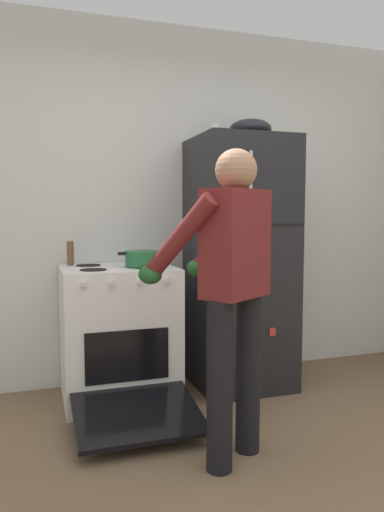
{
  "coord_description": "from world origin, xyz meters",
  "views": [
    {
      "loc": [
        -0.98,
        -1.7,
        1.28
      ],
      "look_at": [
        0.02,
        1.32,
        1.0
      ],
      "focal_mm": 33.87,
      "sensor_mm": 36.0,
      "label": 1
    }
  ],
  "objects_px": {
    "refrigerator": "(239,263)",
    "coffee_mug": "(215,131)",
    "pepper_mill": "(70,253)",
    "stove_range": "(119,335)",
    "red_pot": "(142,258)",
    "mixing_bowl": "(250,129)",
    "person_cook": "(229,277)"
  },
  "relations": [
    {
      "from": "red_pot",
      "to": "mixing_bowl",
      "type": "xyz_separation_m",
      "value": [
        0.82,
        0.05,
        0.92
      ]
    },
    {
      "from": "coffee_mug",
      "to": "pepper_mill",
      "type": "relative_size",
      "value": 0.68
    },
    {
      "from": "person_cook",
      "to": "pepper_mill",
      "type": "relative_size",
      "value": 9.75
    },
    {
      "from": "refrigerator",
      "to": "person_cook",
      "type": "xyz_separation_m",
      "value": [
        -0.51,
        -1.02,
        0.04
      ]
    },
    {
      "from": "pepper_mill",
      "to": "person_cook",
      "type": "bearing_deg",
      "value": -60.19
    },
    {
      "from": "person_cook",
      "to": "coffee_mug",
      "type": "height_order",
      "value": "coffee_mug"
    },
    {
      "from": "refrigerator",
      "to": "pepper_mill",
      "type": "xyz_separation_m",
      "value": [
        -1.2,
        0.2,
        0.09
      ]
    },
    {
      "from": "stove_range",
      "to": "pepper_mill",
      "type": "height_order",
      "value": "pepper_mill"
    },
    {
      "from": "coffee_mug",
      "to": "pepper_mill",
      "type": "distance_m",
      "value": 1.36
    },
    {
      "from": "red_pot",
      "to": "coffee_mug",
      "type": "height_order",
      "value": "coffee_mug"
    },
    {
      "from": "person_cook",
      "to": "pepper_mill",
      "type": "distance_m",
      "value": 1.4
    },
    {
      "from": "refrigerator",
      "to": "coffee_mug",
      "type": "bearing_deg",
      "value": 164.17
    },
    {
      "from": "mixing_bowl",
      "to": "pepper_mill",
      "type": "bearing_deg",
      "value": 171.15
    },
    {
      "from": "person_cook",
      "to": "coffee_mug",
      "type": "xyz_separation_m",
      "value": [
        0.33,
        1.07,
        0.92
      ]
    },
    {
      "from": "person_cook",
      "to": "mixing_bowl",
      "type": "bearing_deg",
      "value": 60.04
    },
    {
      "from": "red_pot",
      "to": "refrigerator",
      "type": "bearing_deg",
      "value": 3.82
    },
    {
      "from": "red_pot",
      "to": "pepper_mill",
      "type": "distance_m",
      "value": 0.52
    },
    {
      "from": "mixing_bowl",
      "to": "coffee_mug",
      "type": "bearing_deg",
      "value": 169.01
    },
    {
      "from": "refrigerator",
      "to": "pepper_mill",
      "type": "distance_m",
      "value": 1.22
    },
    {
      "from": "red_pot",
      "to": "mixing_bowl",
      "type": "relative_size",
      "value": 1.09
    },
    {
      "from": "refrigerator",
      "to": "mixing_bowl",
      "type": "xyz_separation_m",
      "value": [
        0.08,
        0.0,
        0.98
      ]
    },
    {
      "from": "pepper_mill",
      "to": "refrigerator",
      "type": "bearing_deg",
      "value": -9.44
    },
    {
      "from": "red_pot",
      "to": "coffee_mug",
      "type": "relative_size",
      "value": 2.97
    },
    {
      "from": "refrigerator",
      "to": "person_cook",
      "type": "bearing_deg",
      "value": -116.47
    },
    {
      "from": "refrigerator",
      "to": "red_pot",
      "type": "height_order",
      "value": "refrigerator"
    },
    {
      "from": "stove_range",
      "to": "pepper_mill",
      "type": "xyz_separation_m",
      "value": [
        -0.3,
        0.22,
        0.55
      ]
    },
    {
      "from": "red_pot",
      "to": "mixing_bowl",
      "type": "distance_m",
      "value": 1.24
    },
    {
      "from": "refrigerator",
      "to": "mixing_bowl",
      "type": "height_order",
      "value": "mixing_bowl"
    },
    {
      "from": "person_cook",
      "to": "pepper_mill",
      "type": "height_order",
      "value": "person_cook"
    },
    {
      "from": "refrigerator",
      "to": "stove_range",
      "type": "relative_size",
      "value": 1.5
    },
    {
      "from": "refrigerator",
      "to": "coffee_mug",
      "type": "distance_m",
      "value": 0.98
    },
    {
      "from": "mixing_bowl",
      "to": "stove_range",
      "type": "bearing_deg",
      "value": -178.96
    }
  ]
}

